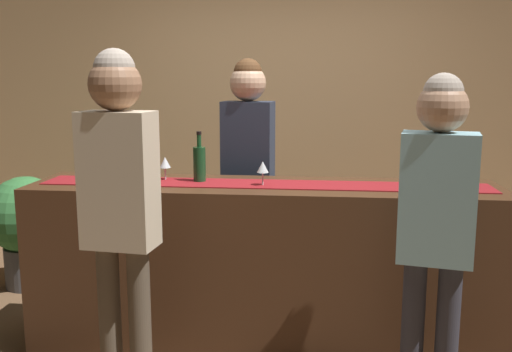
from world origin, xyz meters
The scene contains 13 objects.
ground_plane centered at (0.00, 0.00, 0.00)m, with size 10.00×10.00×0.00m, color brown.
back_wall centered at (0.00, 1.90, 1.45)m, with size 6.00×0.12×2.90m, color tan.
bar_counter centered at (0.00, 0.00, 0.50)m, with size 2.74×0.60×1.01m, color #472B19.
counter_runner_cloth centered at (0.00, 0.00, 1.01)m, with size 2.60×0.28×0.01m, color maroon.
wine_bottle_green centered at (-0.39, 0.04, 1.12)m, with size 0.07×0.07×0.30m.
wine_bottle_amber centered at (-0.79, -0.05, 1.12)m, with size 0.07×0.07×0.30m.
wine_glass_near_customer centered at (0.00, -0.04, 1.11)m, with size 0.07×0.07×0.14m.
wine_glass_mid_counter centered at (0.89, 0.04, 1.11)m, with size 0.07×0.07×0.14m.
wine_glass_far_end centered at (-0.60, 0.07, 1.11)m, with size 0.07×0.07×0.14m.
bartender centered at (-0.16, 0.58, 1.09)m, with size 0.36×0.25×1.75m.
customer_sipping centered at (0.87, -0.59, 1.01)m, with size 0.37×0.26×1.65m.
customer_browsing centered at (-0.62, -0.68, 1.10)m, with size 0.36×0.25×1.76m.
potted_plant_tall centered at (-1.93, 0.83, 0.50)m, with size 0.60×0.60×0.87m.
Camera 1 is at (0.30, -3.24, 1.63)m, focal length 39.92 mm.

